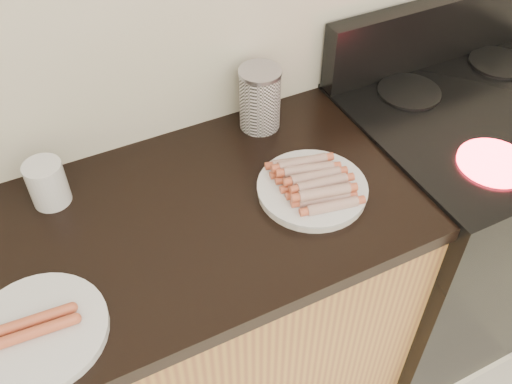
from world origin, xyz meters
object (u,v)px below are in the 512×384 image
stove (456,219)px  mug (47,183)px  canister (260,98)px  side_plate (39,331)px  main_plate (312,190)px

stove → mug: 1.30m
canister → side_plate: bearing=-150.0°
side_plate → canister: bearing=30.0°
stove → canister: bearing=158.2°
main_plate → mug: 0.62m
main_plate → mug: bearing=155.6°
stove → main_plate: 0.77m
stove → side_plate: (-1.28, -0.14, 0.45)m
side_plate → canister: size_ratio=1.53×
main_plate → mug: size_ratio=2.35×
main_plate → side_plate: bearing=-171.7°
side_plate → main_plate: bearing=8.3°
mug → side_plate: bearing=-106.4°
side_plate → canister: (0.67, 0.39, 0.08)m
side_plate → canister: canister is taller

